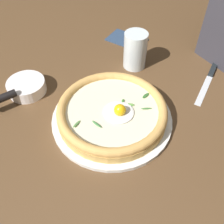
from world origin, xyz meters
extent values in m
cube|color=brown|center=(0.00, 0.00, -0.01)|extent=(2.40, 2.40, 0.03)
cylinder|color=white|center=(0.05, -0.01, 0.01)|extent=(0.33, 0.33, 0.01)
cylinder|color=#DBAC59|center=(0.05, -0.01, 0.02)|extent=(0.29, 0.29, 0.02)
torus|color=#DEA557|center=(0.05, -0.01, 0.04)|extent=(0.29, 0.29, 0.02)
cylinder|color=#F0E7C3|center=(0.05, -0.01, 0.04)|extent=(0.25, 0.25, 0.00)
ellipsoid|color=white|center=(0.03, -0.01, 0.04)|extent=(0.08, 0.08, 0.01)
sphere|color=yellow|center=(0.02, -0.01, 0.06)|extent=(0.03, 0.03, 0.03)
ellipsoid|color=#4B8945|center=(-0.02, -0.07, 0.04)|extent=(0.02, 0.03, 0.01)
ellipsoid|color=#417E2F|center=(0.04, -0.05, 0.04)|extent=(0.02, 0.02, 0.00)
ellipsoid|color=#56923D|center=(0.02, -0.06, 0.04)|extent=(0.02, 0.02, 0.01)
ellipsoid|color=#588C48|center=(0.09, 0.08, 0.04)|extent=(0.01, 0.03, 0.01)
ellipsoid|color=#4D8D4C|center=(0.05, 0.05, 0.04)|extent=(0.03, 0.01, 0.01)
ellipsoid|color=#33672E|center=(0.01, -0.11, 0.04)|extent=(0.01, 0.03, 0.01)
cylinder|color=white|center=(0.32, 0.05, 0.02)|extent=(0.11, 0.11, 0.04)
cylinder|color=black|center=(0.32, 0.14, 0.04)|extent=(0.05, 0.09, 0.02)
cube|color=silver|center=(-0.10, -0.28, 0.00)|extent=(0.04, 0.14, 0.00)
cube|color=black|center=(-0.08, -0.39, 0.01)|extent=(0.03, 0.09, 0.01)
cylinder|color=silver|center=(0.14, -0.25, 0.06)|extent=(0.07, 0.07, 0.12)
cylinder|color=white|center=(0.14, -0.25, 0.02)|extent=(0.07, 0.07, 0.05)
cube|color=navy|center=(0.24, -0.36, 0.00)|extent=(0.15, 0.10, 0.01)
camera|label=1|loc=(-0.23, 0.35, 0.54)|focal=41.34mm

